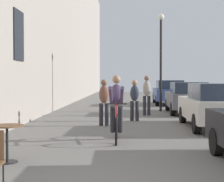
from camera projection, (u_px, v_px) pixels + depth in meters
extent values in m
cube|color=black|center=(19.00, 35.00, 12.30)|extent=(0.04, 1.10, 1.70)
cylinder|color=black|center=(3.00, 178.00, 5.07)|extent=(0.02, 0.02, 0.45)
cylinder|color=black|center=(7.00, 162.00, 7.01)|extent=(0.40, 0.40, 0.02)
cylinder|color=black|center=(7.00, 144.00, 7.00)|extent=(0.05, 0.05, 0.67)
cylinder|color=brown|center=(7.00, 126.00, 6.99)|extent=(0.64, 0.64, 0.02)
torus|color=black|center=(116.00, 131.00, 8.90)|extent=(0.06, 0.71, 0.71)
torus|color=black|center=(117.00, 126.00, 9.95)|extent=(0.06, 0.71, 0.71)
cylinder|color=maroon|center=(117.00, 116.00, 9.85)|extent=(0.04, 0.21, 0.58)
cylinder|color=maroon|center=(116.00, 105.00, 9.34)|extent=(0.05, 0.82, 0.14)
cylinder|color=maroon|center=(116.00, 118.00, 8.91)|extent=(0.04, 0.09, 0.67)
cylinder|color=maroon|center=(116.00, 127.00, 9.45)|extent=(0.05, 1.00, 0.12)
cylinder|color=black|center=(116.00, 104.00, 8.93)|extent=(0.52, 0.04, 0.03)
ellipsoid|color=black|center=(116.00, 104.00, 9.75)|extent=(0.12, 0.24, 0.06)
ellipsoid|color=#4C3D5B|center=(116.00, 94.00, 9.66)|extent=(0.35, 0.35, 0.59)
sphere|color=#A57A5B|center=(116.00, 79.00, 9.61)|extent=(0.22, 0.22, 0.22)
cylinder|color=#26262D|center=(120.00, 119.00, 9.60)|extent=(0.14, 0.40, 0.75)
cylinder|color=#26262D|center=(113.00, 119.00, 9.61)|extent=(0.14, 0.40, 0.75)
cylinder|color=#4C3D5B|center=(122.00, 95.00, 9.27)|extent=(0.12, 0.75, 0.48)
cylinder|color=#4C3D5B|center=(111.00, 95.00, 9.28)|extent=(0.09, 0.75, 0.48)
cylinder|color=#26262D|center=(107.00, 115.00, 12.58)|extent=(0.14, 0.14, 0.78)
cylinder|color=#26262D|center=(101.00, 115.00, 12.58)|extent=(0.14, 0.14, 0.78)
ellipsoid|color=brown|center=(104.00, 94.00, 12.56)|extent=(0.36, 0.26, 0.62)
sphere|color=brown|center=(104.00, 82.00, 12.54)|extent=(0.22, 0.22, 0.22)
cylinder|color=#26262D|center=(137.00, 111.00, 14.05)|extent=(0.14, 0.14, 0.77)
cylinder|color=#26262D|center=(132.00, 111.00, 14.05)|extent=(0.14, 0.14, 0.77)
ellipsoid|color=#2D3342|center=(135.00, 93.00, 14.03)|extent=(0.34, 0.24, 0.61)
sphere|color=#A57A5B|center=(135.00, 83.00, 14.02)|extent=(0.22, 0.22, 0.22)
cylinder|color=#26262D|center=(144.00, 106.00, 16.24)|extent=(0.14, 0.14, 0.87)
cylinder|color=#26262D|center=(149.00, 106.00, 16.25)|extent=(0.14, 0.14, 0.87)
ellipsoid|color=#9E9384|center=(147.00, 88.00, 16.22)|extent=(0.37, 0.28, 0.69)
sphere|color=brown|center=(147.00, 78.00, 16.21)|extent=(0.22, 0.22, 0.22)
cylinder|color=black|center=(161.00, 66.00, 18.37)|extent=(0.12, 0.12, 4.60)
sphere|color=silver|center=(161.00, 17.00, 18.30)|extent=(0.32, 0.32, 0.32)
cylinder|color=black|center=(216.00, 142.00, 7.67)|extent=(0.20, 0.58, 0.58)
cube|color=beige|center=(213.00, 109.00, 12.03)|extent=(1.75, 4.16, 0.67)
cube|color=#283342|center=(217.00, 91.00, 11.51)|extent=(1.46, 2.25, 0.50)
cylinder|color=black|center=(183.00, 115.00, 13.44)|extent=(0.20, 0.60, 0.60)
cylinder|color=black|center=(196.00, 124.00, 10.71)|extent=(0.20, 0.60, 0.60)
cube|color=#595960|center=(187.00, 100.00, 17.37)|extent=(1.83, 4.19, 0.68)
cube|color=#283342|center=(188.00, 88.00, 16.86)|extent=(1.50, 2.28, 0.50)
cylinder|color=black|center=(167.00, 105.00, 18.80)|extent=(0.21, 0.60, 0.60)
cylinder|color=black|center=(198.00, 105.00, 18.70)|extent=(0.21, 0.60, 0.60)
cylinder|color=black|center=(173.00, 109.00, 16.07)|extent=(0.21, 0.60, 0.60)
cylinder|color=black|center=(209.00, 109.00, 15.97)|extent=(0.21, 0.60, 0.60)
cube|color=#384C84|center=(169.00, 94.00, 23.40)|extent=(1.90, 4.40, 0.71)
cube|color=#283342|center=(169.00, 85.00, 22.86)|extent=(1.57, 2.39, 0.53)
cylinder|color=black|center=(154.00, 98.00, 24.90)|extent=(0.22, 0.63, 0.63)
cylinder|color=black|center=(179.00, 98.00, 24.80)|extent=(0.22, 0.63, 0.63)
cylinder|color=black|center=(157.00, 101.00, 22.02)|extent=(0.22, 0.63, 0.63)
cylinder|color=black|center=(185.00, 101.00, 21.93)|extent=(0.22, 0.63, 0.63)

